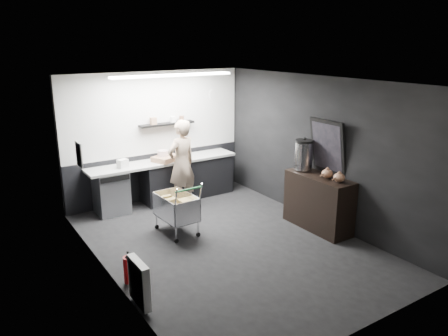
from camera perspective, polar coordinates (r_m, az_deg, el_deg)
floor at (r=7.45m, az=0.50°, el=-9.87°), size 5.50×5.50×0.00m
ceiling at (r=6.72m, az=0.56°, el=11.29°), size 5.50×5.50×0.00m
wall_back at (r=9.31m, az=-8.88°, el=4.09°), size 5.50×0.00×5.50m
wall_front at (r=5.04m, az=18.21°, el=-7.15°), size 5.50×0.00×5.50m
wall_left at (r=6.14m, az=-15.25°, el=-2.67°), size 0.00×5.50×5.50m
wall_right at (r=8.20m, az=12.27°, el=2.26°), size 0.00×5.50×5.50m
kitchen_wall_panel at (r=9.20m, az=-8.96°, el=7.11°), size 3.95×0.02×1.70m
dado_panel at (r=9.51m, az=-8.61°, el=-0.94°), size 3.95×0.02×1.00m
floating_shelf at (r=9.23m, az=-7.48°, el=5.74°), size 1.20×0.22×0.04m
wall_clock at (r=9.80m, az=-1.44°, el=9.62°), size 0.20×0.03×0.20m
poster at (r=7.30m, az=-18.42°, el=1.68°), size 0.02×0.30×0.40m
poster_red_band at (r=7.28m, az=-18.43°, el=2.22°), size 0.02×0.22×0.10m
radiator at (r=5.79m, az=-11.03°, el=-14.48°), size 0.10×0.50×0.60m
ceiling_strip at (r=8.32m, az=-6.66°, el=11.93°), size 2.40×0.20×0.04m
prep_counter at (r=9.31m, az=-7.04°, el=-1.54°), size 3.20×0.61×0.90m
person at (r=8.81m, az=-5.55°, el=0.52°), size 0.74×0.56×1.81m
shopping_cart at (r=7.73m, az=-6.26°, el=-5.31°), size 0.55×0.89×0.96m
sideboard at (r=8.03m, az=12.17°, el=-3.45°), size 0.56×1.32×1.97m
fire_extinguisher at (r=6.37m, az=-12.34°, el=-12.73°), size 0.14×0.14×0.48m
cardboard_box at (r=9.09m, az=-7.53°, el=1.26°), size 0.64×0.57×0.11m
pink_tub at (r=9.09m, az=-7.98°, el=1.63°), size 0.22×0.22×0.22m
white_container at (r=8.73m, az=-13.09°, el=0.57°), size 0.22×0.19×0.17m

